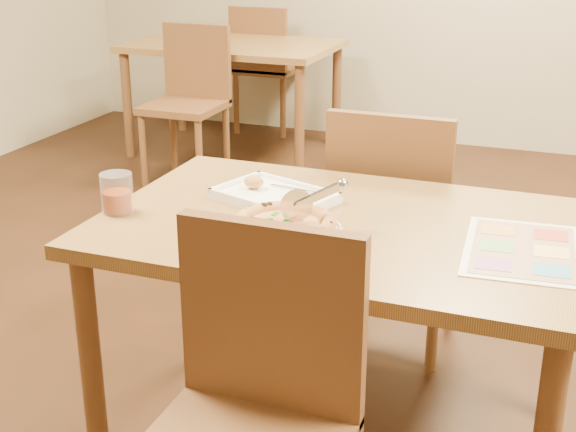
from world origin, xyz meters
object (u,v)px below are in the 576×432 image
(pizza_cutter, at_px, (311,199))
(bg_table, at_px, (233,56))
(chair_near, at_px, (256,385))
(pizza, at_px, (284,224))
(appetizer_tray, at_px, (273,196))
(glass_tumbler, at_px, (117,196))
(dining_table, at_px, (341,251))
(plate, at_px, (288,231))
(menu, at_px, (523,250))
(bg_chair_near, at_px, (191,84))
(chair_far, at_px, (393,204))
(bg_chair_far, at_px, (263,55))

(pizza_cutter, bearing_deg, bg_table, 81.28)
(chair_near, bearing_deg, pizza, 103.89)
(appetizer_tray, height_order, glass_tumbler, glass_tumbler)
(dining_table, relative_size, appetizer_tray, 3.41)
(plate, xyz_separation_m, pizza_cutter, (0.05, 0.04, 0.08))
(chair_near, bearing_deg, menu, 50.05)
(bg_chair_near, bearing_deg, menu, -47.00)
(chair_far, height_order, plate, chair_far)
(bg_chair_near, height_order, pizza_cutter, bg_chair_near)
(chair_far, bearing_deg, bg_table, -53.95)
(bg_table, height_order, appetizer_tray, appetizer_tray)
(bg_table, relative_size, glass_tumbler, 11.60)
(pizza_cutter, height_order, appetizer_tray, pizza_cutter)
(pizza_cutter, distance_m, appetizer_tray, 0.28)
(chair_near, relative_size, chair_far, 1.00)
(bg_chair_near, xyz_separation_m, appetizer_tray, (1.36, -2.10, 0.17))
(chair_far, height_order, pizza_cutter, chair_far)
(bg_table, xyz_separation_m, menu, (2.08, -2.83, 0.09))
(dining_table, bearing_deg, chair_near, -90.00)
(chair_far, height_order, bg_chair_near, same)
(plate, bearing_deg, glass_tumbler, -178.08)
(appetizer_tray, bearing_deg, menu, -9.95)
(appetizer_tray, bearing_deg, dining_table, -21.72)
(chair_near, xyz_separation_m, appetizer_tray, (-0.24, 0.70, 0.17))
(bg_chair_near, height_order, plate, bg_chair_near)
(bg_table, xyz_separation_m, bg_chair_near, (0.00, -0.60, -0.07))
(chair_far, xyz_separation_m, menu, (0.48, -0.63, 0.16))
(bg_table, bearing_deg, pizza_cutter, -61.93)
(pizza, distance_m, menu, 0.60)
(pizza_cutter, bearing_deg, plate, 179.55)
(appetizer_tray, distance_m, glass_tumbler, 0.44)
(chair_far, bearing_deg, dining_table, 90.00)
(bg_table, bearing_deg, chair_near, -64.81)
(pizza_cutter, xyz_separation_m, glass_tumbler, (-0.55, -0.05, -0.04))
(dining_table, relative_size, chair_far, 2.77)
(bg_chair_far, distance_m, plate, 3.75)
(plate, bearing_deg, pizza, -138.55)
(dining_table, xyz_separation_m, pizza_cutter, (-0.05, -0.10, 0.18))
(bg_chair_near, relative_size, plate, 1.66)
(bg_chair_far, height_order, menu, bg_chair_far)
(chair_far, bearing_deg, plate, 81.91)
(dining_table, bearing_deg, plate, -127.81)
(plate, relative_size, glass_tumbler, 2.53)
(pizza, height_order, appetizer_tray, appetizer_tray)
(bg_table, height_order, glass_tumbler, glass_tumbler)
(pizza, xyz_separation_m, glass_tumbler, (-0.49, -0.01, 0.02))
(chair_near, bearing_deg, appetizer_tray, 108.93)
(chair_near, xyz_separation_m, plate, (-0.10, 0.47, 0.16))
(glass_tumbler, bearing_deg, menu, 6.38)
(bg_table, distance_m, bg_chair_near, 0.61)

